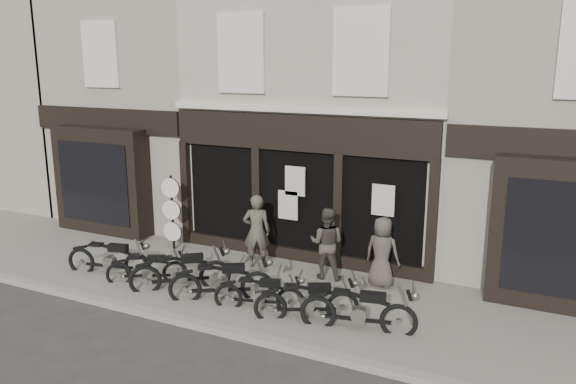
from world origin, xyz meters
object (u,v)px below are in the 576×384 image
at_px(motorcycle_0, 110,261).
at_px(man_right, 382,252).
at_px(motorcycle_2, 182,275).
at_px(motorcycle_6, 359,314).
at_px(motorcycle_3, 222,285).
at_px(motorcycle_1, 148,271).
at_px(man_left, 257,231).
at_px(motorcycle_5, 308,304).
at_px(man_centre, 327,243).
at_px(motorcycle_4, 260,297).
at_px(advert_sign_post, 172,216).

relative_size(motorcycle_0, man_right, 1.34).
relative_size(motorcycle_2, motorcycle_6, 0.87).
height_order(motorcycle_2, motorcycle_3, motorcycle_2).
relative_size(motorcycle_1, man_left, 0.93).
xyz_separation_m(motorcycle_2, motorcycle_5, (3.22, -0.14, -0.03)).
xyz_separation_m(motorcycle_6, man_centre, (-1.58, 2.21, 0.55)).
xyz_separation_m(motorcycle_6, man_left, (-3.44, 2.12, 0.62)).
relative_size(motorcycle_4, motorcycle_6, 0.84).
bearing_deg(motorcycle_1, man_left, 17.51).
bearing_deg(motorcycle_0, man_centre, 10.56).
height_order(motorcycle_4, man_centre, man_centre).
relative_size(motorcycle_3, advert_sign_post, 0.94).
bearing_deg(motorcycle_0, man_right, 6.49).
relative_size(motorcycle_0, motorcycle_4, 1.16).
bearing_deg(advert_sign_post, motorcycle_6, -29.02).
xyz_separation_m(motorcycle_0, man_right, (6.20, 2.13, 0.52)).
xyz_separation_m(motorcycle_5, motorcycle_6, (1.10, -0.03, 0.03)).
bearing_deg(man_left, motorcycle_5, 113.38).
xyz_separation_m(motorcycle_0, motorcycle_6, (6.44, -0.14, 0.01)).
bearing_deg(motorcycle_0, motorcycle_5, -13.69).
height_order(motorcycle_2, motorcycle_4, motorcycle_2).
bearing_deg(advert_sign_post, man_centre, -9.99).
bearing_deg(man_centre, motorcycle_4, 67.63).
relative_size(motorcycle_0, advert_sign_post, 1.01).
xyz_separation_m(motorcycle_1, man_centre, (3.68, 2.07, 0.62)).
relative_size(motorcycle_6, advert_sign_post, 1.03).
bearing_deg(motorcycle_6, advert_sign_post, 147.51).
bearing_deg(man_centre, motorcycle_1, 22.22).
bearing_deg(man_centre, motorcycle_6, 118.52).
height_order(motorcycle_3, motorcycle_6, motorcycle_3).
bearing_deg(motorcycle_3, man_right, 6.29).
xyz_separation_m(motorcycle_0, motorcycle_3, (3.28, -0.06, 0.01)).
relative_size(motorcycle_1, man_centre, 1.01).
height_order(motorcycle_5, advert_sign_post, advert_sign_post).
bearing_deg(man_left, motorcycle_4, 95.85).
xyz_separation_m(motorcycle_3, advert_sign_post, (-3.05, 2.26, 0.63)).
xyz_separation_m(motorcycle_5, man_right, (0.86, 2.24, 0.54)).
relative_size(motorcycle_2, man_right, 1.19).
relative_size(motorcycle_0, man_left, 1.18).
distance_m(motorcycle_3, motorcycle_5, 2.06).
distance_m(motorcycle_2, motorcycle_3, 1.16).
height_order(motorcycle_0, man_right, man_right).
bearing_deg(motorcycle_3, man_left, 66.92).
bearing_deg(motorcycle_6, motorcycle_3, 166.76).
xyz_separation_m(motorcycle_0, motorcycle_5, (5.34, -0.11, -0.02)).
height_order(motorcycle_0, motorcycle_5, motorcycle_0).
bearing_deg(motorcycle_6, motorcycle_5, 166.67).
relative_size(motorcycle_3, motorcycle_5, 1.05).
xyz_separation_m(motorcycle_4, man_centre, (0.60, 2.21, 0.61)).
xyz_separation_m(motorcycle_3, motorcycle_5, (2.06, -0.05, -0.03)).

